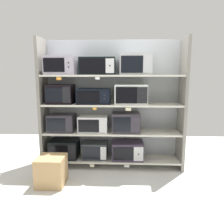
{
  "coord_description": "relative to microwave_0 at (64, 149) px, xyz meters",
  "views": [
    {
      "loc": [
        0.15,
        -3.61,
        1.57
      ],
      "look_at": [
        0.0,
        0.0,
        0.97
      ],
      "focal_mm": 34.3,
      "sensor_mm": 36.0,
      "label": 1
    }
  ],
  "objects": [
    {
      "name": "ground",
      "position": [
        0.85,
        -1.0,
        -0.32
      ],
      "size": [
        6.32,
        6.0,
        0.02
      ],
      "primitive_type": "cube",
      "color": "silver"
    },
    {
      "name": "back_panel",
      "position": [
        0.85,
        0.24,
        0.8
      ],
      "size": [
        2.52,
        0.04,
        2.2
      ],
      "primitive_type": "cube",
      "color": "#9EA3A8",
      "rests_on": "ground"
    },
    {
      "name": "upright_left",
      "position": [
        -0.34,
        0.0,
        0.8
      ],
      "size": [
        0.05,
        0.44,
        2.2
      ],
      "primitive_type": "cube",
      "color": "gray",
      "rests_on": "ground"
    },
    {
      "name": "upright_right",
      "position": [
        2.04,
        0.0,
        0.8
      ],
      "size": [
        0.05,
        0.44,
        2.2
      ],
      "primitive_type": "cube",
      "color": "gray",
      "rests_on": "ground"
    },
    {
      "name": "shelf_0",
      "position": [
        0.85,
        0.0,
        -0.17
      ],
      "size": [
        2.32,
        0.44,
        0.03
      ],
      "primitive_type": "cube",
      "color": "beige",
      "rests_on": "ground"
    },
    {
      "name": "microwave_0",
      "position": [
        0.0,
        0.0,
        0.0
      ],
      "size": [
        0.49,
        0.38,
        0.32
      ],
      "color": "black",
      "rests_on": "shelf_0"
    },
    {
      "name": "microwave_1",
      "position": [
        0.55,
        -0.0,
        -0.02
      ],
      "size": [
        0.43,
        0.33,
        0.28
      ],
      "color": "#2B3034",
      "rests_on": "shelf_0"
    },
    {
      "name": "microwave_2",
      "position": [
        1.12,
        0.0,
        -0.01
      ],
      "size": [
        0.54,
        0.4,
        0.3
      ],
      "color": "#312639",
      "rests_on": "shelf_0"
    },
    {
      "name": "price_tag_0",
      "position": [
        0.05,
        -0.22,
        -0.22
      ],
      "size": [
        0.09,
        0.0,
        0.05
      ],
      "primitive_type": "cube",
      "color": "orange"
    },
    {
      "name": "price_tag_1",
      "position": [
        0.52,
        -0.22,
        -0.22
      ],
      "size": [
        0.07,
        0.0,
        0.05
      ],
      "primitive_type": "cube",
      "color": "beige"
    },
    {
      "name": "price_tag_2",
      "position": [
        1.11,
        -0.22,
        -0.21
      ],
      "size": [
        0.09,
        0.0,
        0.04
      ],
      "primitive_type": "cube",
      "color": "white"
    },
    {
      "name": "shelf_1",
      "position": [
        0.85,
        0.0,
        0.31
      ],
      "size": [
        2.32,
        0.44,
        0.03
      ],
      "primitive_type": "cube",
      "color": "beige"
    },
    {
      "name": "microwave_3",
      "position": [
        -0.02,
        -0.0,
        0.47
      ],
      "size": [
        0.44,
        0.38,
        0.3
      ],
      "color": "#2B2830",
      "rests_on": "shelf_1"
    },
    {
      "name": "microwave_4",
      "position": [
        0.53,
        -0.0,
        0.46
      ],
      "size": [
        0.5,
        0.36,
        0.27
      ],
      "color": "silver",
      "rests_on": "shelf_1"
    },
    {
      "name": "microwave_5",
      "position": [
        1.09,
        -0.0,
        0.49
      ],
      "size": [
        0.47,
        0.38,
        0.33
      ],
      "color": "#312C34",
      "rests_on": "shelf_1"
    },
    {
      "name": "shelf_2",
      "position": [
        0.85,
        0.0,
        0.8
      ],
      "size": [
        2.32,
        0.44,
        0.03
      ],
      "primitive_type": "cube",
      "color": "beige"
    },
    {
      "name": "microwave_6",
      "position": [
        -0.03,
        0.0,
        0.97
      ],
      "size": [
        0.44,
        0.36,
        0.33
      ],
      "color": "black",
      "rests_on": "shelf_2"
    },
    {
      "name": "microwave_7",
      "position": [
        0.54,
        -0.0,
        0.94
      ],
      "size": [
        0.56,
        0.35,
        0.26
      ],
      "color": "black",
      "rests_on": "shelf_2"
    },
    {
      "name": "microwave_8",
      "position": [
        1.17,
        -0.0,
        0.97
      ],
      "size": [
        0.54,
        0.4,
        0.33
      ],
      "color": "silver",
      "rests_on": "shelf_2"
    },
    {
      "name": "price_tag_3",
      "position": [
        0.58,
        -0.22,
        0.76
      ],
      "size": [
        0.06,
        0.0,
        0.04
      ],
      "primitive_type": "cube",
      "color": "orange"
    },
    {
      "name": "price_tag_4",
      "position": [
        1.12,
        -0.22,
        0.75
      ],
      "size": [
        0.09,
        0.0,
        0.05
      ],
      "primitive_type": "cube",
      "color": "beige"
    },
    {
      "name": "shelf_3",
      "position": [
        0.85,
        0.0,
        1.28
      ],
      "size": [
        2.32,
        0.44,
        0.03
      ],
      "primitive_type": "cube",
      "color": "beige"
    },
    {
      "name": "microwave_9",
      "position": [
        0.0,
        0.0,
        1.45
      ],
      "size": [
        0.5,
        0.44,
        0.31
      ],
      "color": "#A199A9",
      "rests_on": "shelf_3"
    },
    {
      "name": "microwave_10",
      "position": [
        0.62,
        -0.0,
        1.43
      ],
      "size": [
        0.58,
        0.42,
        0.28
      ],
      "color": "black",
      "rests_on": "shelf_3"
    },
    {
      "name": "microwave_11",
      "position": [
        1.24,
        -0.0,
        1.46
      ],
      "size": [
        0.52,
        0.37,
        0.33
      ],
      "color": "#B3B7B7",
      "rests_on": "shelf_3"
    },
    {
      "name": "price_tag_5",
      "position": [
        0.02,
        -0.22,
        1.24
      ],
      "size": [
        0.08,
        0.0,
        0.05
      ],
      "primitive_type": "cube",
      "color": "orange"
    },
    {
      "name": "price_tag_6",
      "position": [
        0.63,
        -0.22,
        1.24
      ],
      "size": [
        0.07,
        0.0,
        0.04
      ],
      "primitive_type": "cube",
      "color": "white"
    },
    {
      "name": "shipping_carton",
      "position": [
        -0.01,
        -0.69,
        -0.1
      ],
      "size": [
        0.39,
        0.39,
        0.42
      ],
      "primitive_type": "cube",
      "color": "tan",
      "rests_on": "ground"
    }
  ]
}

